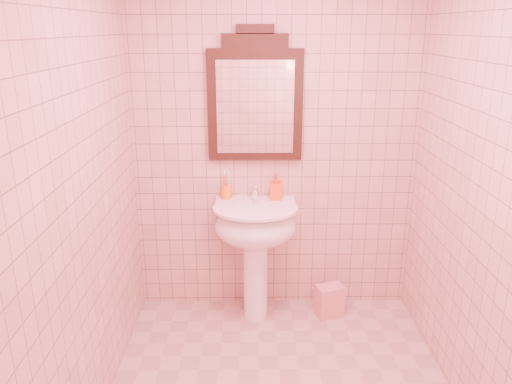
{
  "coord_description": "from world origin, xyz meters",
  "views": [
    {
      "loc": [
        -0.17,
        -2.32,
        2.02
      ],
      "look_at": [
        -0.14,
        0.55,
        1.07
      ],
      "focal_mm": 35.0,
      "sensor_mm": 36.0,
      "label": 1
    }
  ],
  "objects_px": {
    "pedestal_sink": "(255,234)",
    "towel": "(329,301)",
    "mirror": "(255,99)",
    "toothbrush_cup": "(226,192)",
    "soap_dispenser": "(276,187)"
  },
  "relations": [
    {
      "from": "soap_dispenser",
      "to": "towel",
      "type": "bearing_deg",
      "value": -12.32
    },
    {
      "from": "pedestal_sink",
      "to": "mirror",
      "type": "height_order",
      "value": "mirror"
    },
    {
      "from": "pedestal_sink",
      "to": "mirror",
      "type": "distance_m",
      "value": 0.92
    },
    {
      "from": "toothbrush_cup",
      "to": "soap_dispenser",
      "type": "bearing_deg",
      "value": -1.92
    },
    {
      "from": "toothbrush_cup",
      "to": "towel",
      "type": "bearing_deg",
      "value": -11.08
    },
    {
      "from": "pedestal_sink",
      "to": "towel",
      "type": "height_order",
      "value": "pedestal_sink"
    },
    {
      "from": "pedestal_sink",
      "to": "soap_dispenser",
      "type": "bearing_deg",
      "value": 46.79
    },
    {
      "from": "towel",
      "to": "pedestal_sink",
      "type": "bearing_deg",
      "value": -177.52
    },
    {
      "from": "toothbrush_cup",
      "to": "soap_dispenser",
      "type": "xyz_separation_m",
      "value": [
        0.35,
        -0.01,
        0.04
      ]
    },
    {
      "from": "mirror",
      "to": "soap_dispenser",
      "type": "bearing_deg",
      "value": -16.04
    },
    {
      "from": "mirror",
      "to": "towel",
      "type": "xyz_separation_m",
      "value": [
        0.54,
        -0.18,
        -1.44
      ]
    },
    {
      "from": "pedestal_sink",
      "to": "towel",
      "type": "relative_size",
      "value": 3.68
    },
    {
      "from": "toothbrush_cup",
      "to": "mirror",
      "type": "bearing_deg",
      "value": 8.6
    },
    {
      "from": "mirror",
      "to": "soap_dispenser",
      "type": "relative_size",
      "value": 4.87
    },
    {
      "from": "pedestal_sink",
      "to": "soap_dispenser",
      "type": "xyz_separation_m",
      "value": [
        0.15,
        0.16,
        0.29
      ]
    }
  ]
}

